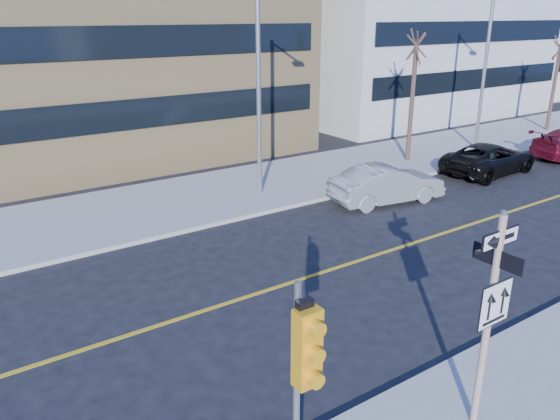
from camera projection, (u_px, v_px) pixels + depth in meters
ground at (376, 360)px, 11.89m from camera, size 120.00×120.00×0.00m
far_sidewalk at (460, 146)px, 30.74m from camera, size 66.00×6.00×0.15m
road_centerline at (528, 206)px, 21.37m from camera, size 40.00×0.14×0.01m
sign_pole at (490, 311)px, 9.11m from camera, size 0.92×0.92×4.06m
traffic_signal at (305, 369)px, 6.67m from camera, size 0.32×0.45×4.00m
parked_car_b at (387, 184)px, 21.53m from camera, size 2.37×4.79×1.51m
parked_car_c at (490, 159)px, 25.48m from camera, size 2.68×5.28×1.43m
streetlight_a at (262, 79)px, 20.74m from camera, size 0.55×2.25×8.00m
streetlight_b at (490, 62)px, 28.18m from camera, size 0.55×2.25×8.00m
street_tree_west at (416, 49)px, 25.69m from camera, size 1.80×1.80×6.35m
street_tree_east at (560, 51)px, 33.03m from camera, size 1.80×1.80×5.75m
building_grey_mid at (391, 8)px, 40.71m from camera, size 20.00×16.00×15.00m
building_grey_far at (521, 4)px, 54.03m from camera, size 18.00×18.00×16.00m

